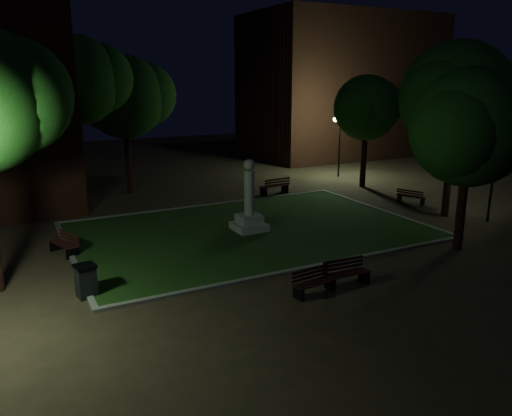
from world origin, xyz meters
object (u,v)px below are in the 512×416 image
(bench_near_left, at_px, (314,283))
(bench_far_side, at_px, (275,187))
(bench_right_side, at_px, (411,197))
(trash_bin, at_px, (86,281))
(bench_near_right, at_px, (346,273))
(monument, at_px, (249,211))
(bench_left_side, at_px, (65,244))

(bench_near_left, height_order, bench_far_side, bench_far_side)
(bench_right_side, distance_m, trash_bin, 18.28)
(bench_near_right, height_order, bench_right_side, bench_near_right)
(monument, distance_m, bench_right_side, 10.14)
(monument, xyz_separation_m, bench_right_side, (10.11, 0.49, -0.57))
(bench_near_left, bearing_deg, bench_near_right, -1.79)
(monument, bearing_deg, trash_bin, -153.16)
(bench_near_right, relative_size, bench_far_side, 0.85)
(monument, distance_m, bench_left_side, 7.77)
(bench_near_right, bearing_deg, bench_near_left, -172.55)
(bench_left_side, bearing_deg, bench_right_side, 69.84)
(trash_bin, bearing_deg, monument, 26.84)
(monument, height_order, bench_left_side, monument)
(bench_left_side, relative_size, trash_bin, 1.50)
(bench_left_side, xyz_separation_m, trash_bin, (0.08, -4.50, 0.15))
(bench_near_right, bearing_deg, monument, 94.17)
(bench_near_left, xyz_separation_m, bench_right_side, (11.29, 7.44, 0.00))
(bench_left_side, bearing_deg, trash_bin, -18.63)
(bench_near_left, bearing_deg, bench_left_side, 124.10)
(bench_near_left, xyz_separation_m, trash_bin, (-6.47, 3.08, 0.16))
(monument, relative_size, bench_left_side, 2.00)
(bench_near_right, height_order, bench_far_side, bench_far_side)
(monument, relative_size, bench_near_left, 2.08)
(monument, height_order, bench_near_right, monument)
(bench_right_side, xyz_separation_m, bench_far_side, (-5.43, 5.47, 0.08))
(bench_far_side, bearing_deg, trash_bin, 30.96)
(bench_near_right, height_order, trash_bin, trash_bin)
(bench_near_right, relative_size, trash_bin, 1.50)
(bench_near_left, distance_m, bench_far_side, 14.18)
(monument, relative_size, bench_far_side, 1.70)
(bench_near_left, distance_m, trash_bin, 7.16)
(bench_left_side, distance_m, bench_far_side, 13.50)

